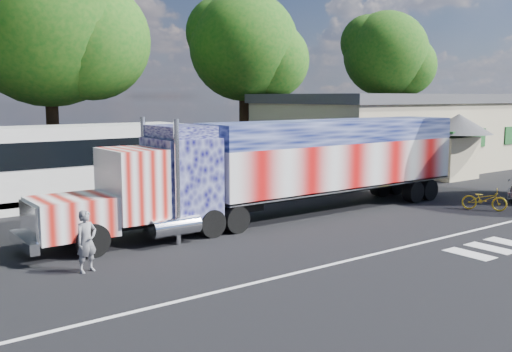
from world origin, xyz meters
TOP-DOWN VIEW (x-y plane):
  - ground at (0.00, 0.00)m, footprint 100.00×100.00m
  - lane_markings at (1.71, -3.77)m, footprint 30.00×2.67m
  - semi_truck at (2.04, 3.16)m, footprint 20.15×3.18m
  - coach_bus at (-5.51, 11.43)m, footprint 12.69×2.95m
  - hall_building at (19.92, 10.86)m, footprint 22.40×12.80m
  - woman at (-7.78, 0.69)m, footprint 0.75×0.59m
  - bicycle at (9.69, -1.02)m, footprint 1.55×1.96m
  - tree_ne_a at (10.15, 17.92)m, footprint 7.97×7.59m
  - tree_n_mid at (-3.22, 17.77)m, footprint 9.87×9.40m
  - tree_far_ne at (25.30, 18.28)m, footprint 7.62×7.26m

SIDE VIEW (x-z plane):
  - ground at x=0.00m, z-range 0.00..0.00m
  - lane_markings at x=1.71m, z-range 0.00..0.01m
  - bicycle at x=9.69m, z-range 0.00..1.00m
  - woman at x=-7.78m, z-range 0.00..1.82m
  - coach_bus at x=-5.51m, z-range 0.07..3.76m
  - semi_truck at x=2.04m, z-range 0.06..4.36m
  - hall_building at x=19.92m, z-range 0.02..5.22m
  - tree_ne_a at x=10.15m, z-range 2.29..14.58m
  - tree_far_ne at x=25.30m, z-range 2.44..14.71m
  - tree_n_mid at x=-3.22m, z-range 2.16..16.01m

